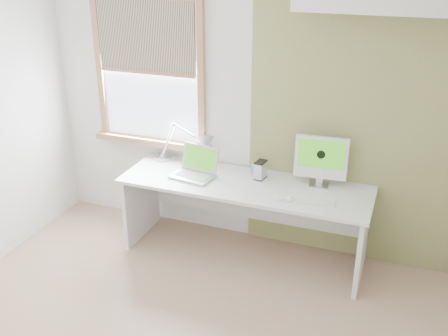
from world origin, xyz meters
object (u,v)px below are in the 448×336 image
at_px(desk, 246,200).
at_px(laptop, 196,169).
at_px(desk_lamp, 197,145).
at_px(imac, 321,158).
at_px(external_drive, 260,170).

bearing_deg(desk, laptop, -172.93).
bearing_deg(desk_lamp, laptop, -69.81).
height_order(desk_lamp, imac, imac).
xyz_separation_m(desk, external_drive, (0.10, 0.08, 0.28)).
xyz_separation_m(laptop, imac, (1.08, 0.19, 0.18)).
xyz_separation_m(external_drive, imac, (0.52, 0.05, 0.16)).
distance_m(desk, external_drive, 0.31).
relative_size(laptop, imac, 0.90).
bearing_deg(desk_lamp, desk, -15.53).
relative_size(external_drive, imac, 0.36).
relative_size(desk_lamp, laptop, 1.66).
relative_size(laptop, external_drive, 2.48).
xyz_separation_m(desk_lamp, laptop, (0.08, -0.21, -0.14)).
distance_m(desk, laptop, 0.54).
bearing_deg(imac, desk_lamp, 179.28).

